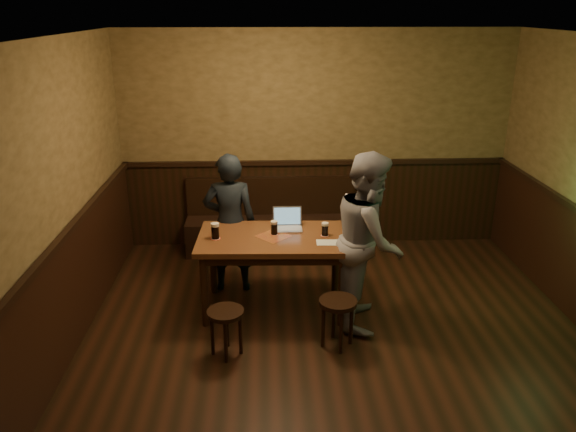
% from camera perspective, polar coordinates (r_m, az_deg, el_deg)
% --- Properties ---
extents(room, '(5.04, 6.04, 2.84)m').
position_cam_1_polar(room, '(4.74, 5.83, -2.36)').
color(room, black).
rests_on(room, ground).
extents(bench, '(2.20, 0.50, 0.95)m').
position_cam_1_polar(bench, '(7.37, -1.70, -1.17)').
color(bench, black).
rests_on(bench, ground).
extents(pub_table, '(1.57, 0.94, 0.83)m').
position_cam_1_polar(pub_table, '(5.79, -1.49, -3.06)').
color(pub_table, brown).
rests_on(pub_table, ground).
extents(stool_left, '(0.34, 0.34, 0.46)m').
position_cam_1_polar(stool_left, '(5.22, -6.34, -10.40)').
color(stool_left, black).
rests_on(stool_left, ground).
extents(stool_right, '(0.40, 0.40, 0.48)m').
position_cam_1_polar(stool_right, '(5.32, 5.08, -9.41)').
color(stool_right, black).
rests_on(stool_right, ground).
extents(pint_left, '(0.11, 0.11, 0.17)m').
position_cam_1_polar(pint_left, '(5.71, -7.41, -1.51)').
color(pint_left, '#AD2915').
rests_on(pint_left, pub_table).
extents(pint_mid, '(0.09, 0.09, 0.15)m').
position_cam_1_polar(pint_mid, '(5.77, -1.41, -1.20)').
color(pint_mid, '#AD2915').
rests_on(pint_mid, pub_table).
extents(pint_right, '(0.09, 0.09, 0.14)m').
position_cam_1_polar(pint_right, '(5.75, 3.78, -1.35)').
color(pint_right, '#AD2915').
rests_on(pint_right, pub_table).
extents(laptop, '(0.31, 0.25, 0.22)m').
position_cam_1_polar(laptop, '(5.94, -0.06, -0.72)').
color(laptop, silver).
rests_on(laptop, pub_table).
extents(menu, '(0.23, 0.16, 0.00)m').
position_cam_1_polar(menu, '(5.61, 4.04, -2.70)').
color(menu, silver).
rests_on(menu, pub_table).
extents(person_suit, '(0.59, 0.39, 1.59)m').
position_cam_1_polar(person_suit, '(6.21, -5.91, -0.75)').
color(person_suit, black).
rests_on(person_suit, ground).
extents(person_grey, '(0.83, 0.97, 1.77)m').
position_cam_1_polar(person_grey, '(5.57, 8.24, -2.41)').
color(person_grey, gray).
rests_on(person_grey, ground).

